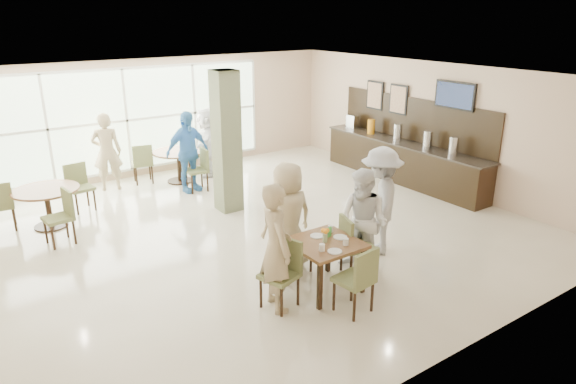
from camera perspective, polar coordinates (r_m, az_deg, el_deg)
ground at (r=9.46m, az=-5.17°, el=-4.54°), size 10.00×10.00×0.00m
room_shell at (r=8.91m, az=-5.50°, el=5.53°), size 10.00×10.00×10.00m
window_bank at (r=12.80m, az=-17.47°, el=7.59°), size 7.00×0.04×7.00m
column at (r=10.19m, az=-6.84°, el=5.49°), size 0.45×0.45×2.80m
main_table at (r=7.35m, az=4.11°, el=-6.22°), size 0.93×0.93×0.75m
round_table_left at (r=10.47m, az=-25.24°, el=-0.52°), size 1.18×1.18×0.75m
round_table_right at (r=12.35m, az=-12.06°, el=3.77°), size 1.19×1.19×0.75m
chairs_main_table at (r=7.41m, az=3.73°, el=-7.54°), size 2.05×1.87×0.95m
chairs_table_left at (r=10.49m, az=-25.17°, el=-1.13°), size 1.96×1.93×0.95m
chairs_table_right at (r=12.39m, az=-12.02°, el=3.28°), size 2.02×1.86×0.95m
tabletop_clutter at (r=7.29m, az=4.65°, el=-5.09°), size 0.62×0.74×0.21m
buffet_counter at (r=12.46m, az=12.62°, el=3.69°), size 0.64×4.70×1.95m
wall_tv at (r=11.62m, az=18.05°, el=10.18°), size 0.06×1.00×0.58m
framed_art_a at (r=12.69m, az=12.18°, el=10.02°), size 0.05×0.55×0.70m
framed_art_b at (r=13.24m, az=9.63°, el=10.55°), size 0.05×0.55×0.70m
teen_left at (r=6.80m, az=-1.32°, el=-6.17°), size 0.55×0.72×1.78m
teen_far at (r=7.89m, az=-0.01°, el=-2.71°), size 0.86×0.51×1.71m
teen_right at (r=7.84m, az=8.38°, el=-3.33°), size 0.82×0.94×1.64m
teen_standing at (r=8.51m, az=10.22°, el=-1.02°), size 1.29×1.30×1.80m
adult_a at (r=11.55m, az=-11.09°, el=4.40°), size 1.14×0.77×1.81m
adult_b at (r=12.69m, az=-8.99°, el=5.51°), size 1.25×1.68×1.66m
adult_standing at (r=12.13m, az=-19.48°, el=4.23°), size 0.74×0.59×1.76m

